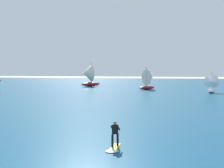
% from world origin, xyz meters
% --- Properties ---
extents(ocean, '(160.00, 90.00, 0.10)m').
position_xyz_m(ocean, '(0.00, 50.83, 0.05)').
color(ocean, navy).
rests_on(ocean, ground).
extents(kitesurfer, '(0.87, 2.01, 1.67)m').
position_xyz_m(kitesurfer, '(0.56, 13.42, 0.70)').
color(kitesurfer, yellow).
rests_on(kitesurfer, ocean).
extents(sailboat_anchored_offshore, '(2.89, 3.32, 3.77)m').
position_xyz_m(sailboat_anchored_offshore, '(14.88, 47.42, 1.83)').
color(sailboat_anchored_offshore, white).
rests_on(sailboat_anchored_offshore, ocean).
extents(sailboat_far_left, '(4.10, 3.90, 4.57)m').
position_xyz_m(sailboat_far_left, '(3.82, 53.25, 2.19)').
color(sailboat_far_left, maroon).
rests_on(sailboat_far_left, ocean).
extents(sailboat_near_shore, '(5.06, 4.59, 5.63)m').
position_xyz_m(sailboat_near_shore, '(-10.38, 59.91, 2.68)').
color(sailboat_near_shore, maroon).
rests_on(sailboat_near_shore, ocean).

